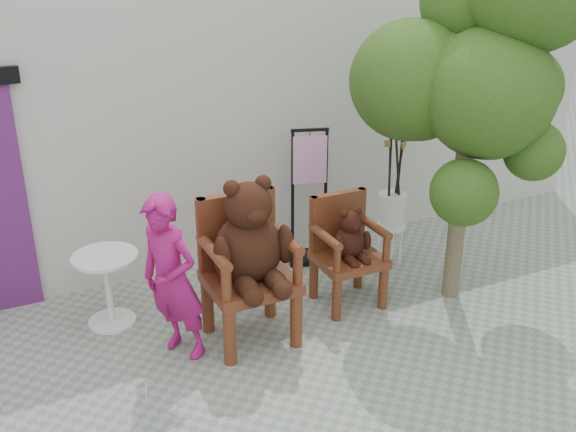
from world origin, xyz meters
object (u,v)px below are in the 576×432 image
Objects in this scene: chair_small at (347,243)px; person at (173,279)px; tree at (468,61)px; chair_big at (249,249)px; cafe_table at (108,281)px; display_stand at (309,212)px; stool_bucket at (392,209)px.

person is at bearing -172.65° from chair_small.
chair_big is at bearing 174.22° from tree.
chair_big is 2.18× the size of cafe_table.
display_stand is at bearing 9.06° from cafe_table.
chair_big is 1.00× the size of person.
chair_small is at bearing 64.72° from person.
cafe_table is at bearing 144.21° from chair_big.
display_stand is (2.26, 0.36, 0.14)m from cafe_table.
chair_big is 2.51m from tree.
person is at bearing 176.39° from tree.
person is 2.22m from display_stand.
tree reaches higher than chair_small.
display_stand is at bearing 150.11° from stool_bucket.
chair_small is 0.30× the size of tree.
person is 1.01× the size of display_stand.
stool_bucket is at bearing 30.35° from chair_small.
display_stand is at bearing 89.56° from person.
person is at bearing -177.25° from chair_big.
person reaches higher than stool_bucket.
display_stand reaches higher than stool_bucket.
tree is at bearing -23.72° from chair_small.
chair_small is 0.71× the size of person.
display_stand is 0.90m from stool_bucket.
person is 3.15m from tree.
tree is (0.06, -0.90, 1.72)m from stool_bucket.
chair_big reaches higher than cafe_table.
chair_big is 1.01× the size of display_stand.
tree is (2.01, -0.20, 1.48)m from chair_big.
person reaches higher than chair_small.
chair_small is at bearing -14.98° from cafe_table.
chair_small reaches higher than cafe_table.
tree reaches higher than stool_bucket.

